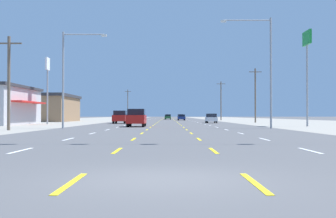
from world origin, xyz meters
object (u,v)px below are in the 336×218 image
object	(u,v)px
streetlight_left_row_0	(70,72)
hatchback_inner_right_farther	(182,117)
suv_far_left_near	(122,117)
pole_sign_right_row_1	(309,52)
sedan_inner_right_midfar	(183,117)
sedan_center_turn_farthest	(170,117)
pole_sign_left_row_1	(50,75)
hatchback_far_right_mid	(213,118)
hatchback_center_turn_distant_a	(170,117)
streetlight_right_row_0	(268,64)
sedan_far_left_far	(142,117)
suv_inner_left_nearest	(139,118)

from	to	relation	value
streetlight_left_row_0	hatchback_inner_right_farther	bearing A→B (deg)	80.87
suv_far_left_near	pole_sign_right_row_1	xyz separation A→B (m)	(23.35, -16.70, 7.51)
hatchback_inner_right_farther	streetlight_left_row_0	world-z (taller)	streetlight_left_row_0
sedan_inner_right_midfar	sedan_center_turn_farthest	distance (m)	19.94
sedan_center_turn_farthest	pole_sign_left_row_1	distance (m)	66.64
sedan_inner_right_midfar	pole_sign_left_row_1	distance (m)	49.36
suv_far_left_near	hatchback_inner_right_farther	bearing A→B (deg)	79.51
hatchback_far_right_mid	streetlight_left_row_0	bearing A→B (deg)	-120.05
pole_sign_left_row_1	streetlight_left_row_0	world-z (taller)	pole_sign_left_row_1
hatchback_center_turn_distant_a	pole_sign_left_row_1	bearing A→B (deg)	-103.00
hatchback_far_right_mid	sedan_center_turn_farthest	distance (m)	55.12
sedan_inner_right_midfar	hatchback_far_right_mid	bearing A→B (deg)	-83.78
sedan_center_turn_farthest	pole_sign_right_row_1	xyz separation A→B (m)	(16.10, -76.30, 7.78)
sedan_center_turn_farthest	hatchback_center_turn_distant_a	xyz separation A→B (m)	(0.14, 11.03, 0.03)
hatchback_far_right_mid	hatchback_inner_right_farther	world-z (taller)	same
hatchback_inner_right_farther	streetlight_right_row_0	distance (m)	83.77
sedan_far_left_far	hatchback_center_turn_distant_a	world-z (taller)	hatchback_center_turn_distant_a
hatchback_far_right_mid	sedan_inner_right_midfar	xyz separation A→B (m)	(-3.82, 35.00, -0.03)
suv_far_left_near	streetlight_left_row_0	xyz separation A→B (m)	(-2.46, -24.29, 4.49)
suv_inner_left_nearest	hatchback_inner_right_farther	world-z (taller)	suv_inner_left_nearest
suv_far_left_near	streetlight_right_row_0	size ratio (longest dim) A/B	0.45
streetlight_right_row_0	suv_far_left_near	bearing A→B (deg)	124.78
suv_inner_left_nearest	pole_sign_left_row_1	distance (m)	20.29
streetlight_right_row_0	hatchback_center_turn_distant_a	bearing A→B (deg)	95.70
streetlight_left_row_0	sedan_far_left_far	bearing A→B (deg)	87.78
pole_sign_left_row_1	pole_sign_right_row_1	world-z (taller)	pole_sign_right_row_1
hatchback_inner_right_farther	hatchback_center_turn_distant_a	world-z (taller)	same
sedan_center_turn_farthest	hatchback_inner_right_farther	bearing A→B (deg)	-7.75
hatchback_far_right_mid	pole_sign_right_row_1	distance (m)	24.66
sedan_center_turn_farthest	streetlight_right_row_0	size ratio (longest dim) A/B	0.42
suv_inner_left_nearest	pole_sign_right_row_1	xyz separation A→B (m)	(19.53, 1.45, 7.51)
sedan_center_turn_farthest	pole_sign_right_row_1	bearing A→B (deg)	-78.09
streetlight_left_row_0	streetlight_right_row_0	xyz separation A→B (m)	(19.33, 0.00, 0.80)
suv_far_left_near	hatchback_far_right_mid	distance (m)	15.27
sedan_inner_right_midfar	sedan_center_turn_farthest	xyz separation A→B (m)	(-3.38, 19.65, 0.00)
sedan_inner_right_midfar	pole_sign_left_row_1	size ratio (longest dim) A/B	0.47
suv_far_left_near	sedan_inner_right_midfar	bearing A→B (deg)	75.09
streetlight_right_row_0	suv_inner_left_nearest	bearing A→B (deg)	154.85
suv_far_left_near	sedan_inner_right_midfar	world-z (taller)	suv_far_left_near
hatchback_far_right_mid	pole_sign_right_row_1	bearing A→B (deg)	-67.66
hatchback_inner_right_farther	suv_far_left_near	bearing A→B (deg)	-100.49
hatchback_inner_right_farther	sedan_center_turn_farthest	distance (m)	3.72
suv_inner_left_nearest	pole_sign_right_row_1	distance (m)	20.97
pole_sign_right_row_1	streetlight_left_row_0	size ratio (longest dim) A/B	1.17
suv_far_left_near	hatchback_inner_right_farther	size ratio (longest dim) A/B	1.26
hatchback_inner_right_farther	sedan_inner_right_midfar	bearing A→B (deg)	-90.91
sedan_inner_right_midfar	pole_sign_right_row_1	distance (m)	58.58
sedan_center_turn_farthest	hatchback_far_right_mid	bearing A→B (deg)	-82.50
sedan_inner_right_midfar	pole_sign_left_row_1	world-z (taller)	pole_sign_left_row_1
suv_far_left_near	streetlight_left_row_0	size ratio (longest dim) A/B	0.52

